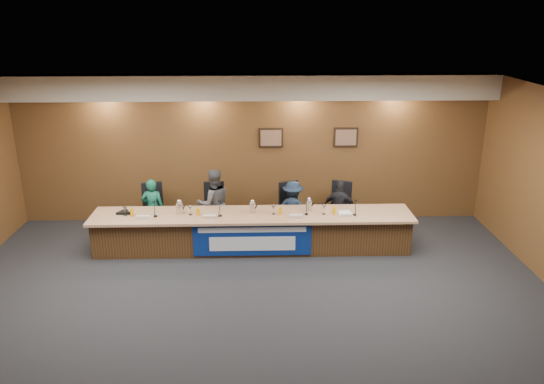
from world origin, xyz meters
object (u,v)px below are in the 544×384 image
(dais_body, at_px, (252,232))
(office_chair_d, at_px, (339,211))
(panelist_a, at_px, (153,209))
(carafe_right, at_px, (309,206))
(panelist_b, at_px, (214,203))
(office_chair_c, at_px, (292,212))
(carafe_left, at_px, (180,208))
(banner, at_px, (252,240))
(panelist_c, at_px, (293,209))
(office_chair_a, at_px, (154,213))
(speakerphone, at_px, (124,212))
(carafe_mid, at_px, (253,208))
(office_chair_b, at_px, (215,213))
(panelist_d, at_px, (340,208))

(dais_body, height_order, office_chair_d, dais_body)
(panelist_a, height_order, carafe_right, panelist_a)
(panelist_a, height_order, panelist_b, panelist_b)
(office_chair_c, xyz_separation_m, carafe_left, (-2.19, -0.76, 0.39))
(banner, xyz_separation_m, carafe_right, (1.09, 0.47, 0.48))
(panelist_c, relative_size, office_chair_a, 2.44)
(panelist_c, bearing_deg, speakerphone, 24.57)
(panelist_a, relative_size, office_chair_a, 2.59)
(office_chair_c, xyz_separation_m, office_chair_d, (0.96, 0.00, 0.00))
(dais_body, distance_m, carafe_mid, 0.51)
(office_chair_c, bearing_deg, panelist_a, 161.51)
(panelist_b, relative_size, office_chair_a, 2.99)
(panelist_b, xyz_separation_m, carafe_right, (1.87, -0.58, 0.15))
(banner, distance_m, office_chair_d, 2.12)
(carafe_right, bearing_deg, office_chair_c, 111.24)
(panelist_b, distance_m, carafe_mid, 1.03)
(office_chair_d, height_order, carafe_left, carafe_left)
(office_chair_b, relative_size, office_chair_c, 1.00)
(banner, xyz_separation_m, office_chair_a, (-2.01, 1.15, 0.10))
(panelist_c, height_order, carafe_mid, panelist_c)
(panelist_d, bearing_deg, office_chair_d, -70.94)
(carafe_right, height_order, speakerphone, carafe_right)
(carafe_right, bearing_deg, panelist_b, 162.66)
(carafe_right, bearing_deg, office_chair_b, 159.91)
(panelist_b, bearing_deg, carafe_right, 145.61)
(panelist_d, bearing_deg, carafe_mid, 38.91)
(panelist_a, relative_size, carafe_right, 5.45)
(banner, bearing_deg, office_chair_b, 124.17)
(speakerphone, bearing_deg, carafe_mid, -1.07)
(panelist_b, bearing_deg, office_chair_b, -107.05)
(panelist_d, xyz_separation_m, carafe_right, (-0.69, -0.58, 0.27))
(office_chair_b, xyz_separation_m, carafe_right, (1.87, -0.68, 0.38))
(banner, bearing_deg, carafe_left, 164.16)
(panelist_a, bearing_deg, office_chair_d, -176.10)
(office_chair_d, distance_m, carafe_right, 1.05)
(dais_body, xyz_separation_m, office_chair_d, (1.78, 0.74, 0.13))
(banner, relative_size, office_chair_a, 4.58)
(panelist_d, xyz_separation_m, office_chair_c, (-0.96, 0.10, -0.11))
(office_chair_a, bearing_deg, office_chair_c, -14.81)
(office_chair_a, height_order, carafe_left, carafe_left)
(banner, xyz_separation_m, office_chair_c, (0.82, 1.15, 0.10))
(panelist_d, relative_size, office_chair_b, 2.46)
(panelist_c, bearing_deg, dais_body, 51.93)
(carafe_mid, bearing_deg, office_chair_c, 42.23)
(dais_body, relative_size, panelist_d, 5.09)
(panelist_a, distance_m, office_chair_d, 3.80)
(panelist_c, xyz_separation_m, office_chair_a, (-2.84, 0.10, -0.11))
(panelist_c, distance_m, carafe_mid, 1.07)
(carafe_left, relative_size, carafe_mid, 1.06)
(panelist_a, xyz_separation_m, panelist_b, (1.23, 0.00, 0.10))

